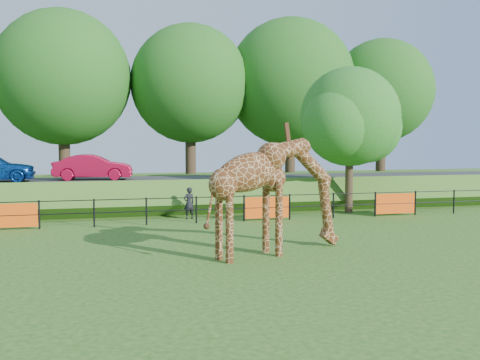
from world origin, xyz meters
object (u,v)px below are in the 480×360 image
(visitor, at_px, (189,203))
(tree_east, at_px, (351,121))
(car_red, at_px, (93,167))
(giraffe, at_px, (276,196))

(visitor, xyz_separation_m, tree_east, (7.70, 0.35, 3.60))
(tree_east, bearing_deg, visitor, -177.37)
(visitor, height_order, tree_east, tree_east)
(car_red, relative_size, tree_east, 0.56)
(giraffe, relative_size, visitor, 3.52)
(car_red, xyz_separation_m, tree_east, (11.72, -4.56, 2.23))
(car_red, bearing_deg, tree_east, -104.82)
(giraffe, height_order, tree_east, tree_east)
(tree_east, bearing_deg, giraffe, -127.92)
(car_red, bearing_deg, giraffe, -150.48)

